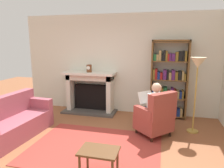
{
  "coord_description": "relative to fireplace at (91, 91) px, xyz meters",
  "views": [
    {
      "loc": [
        1.17,
        -3.07,
        1.93
      ],
      "look_at": [
        0.1,
        1.2,
        1.05
      ],
      "focal_mm": 33.13,
      "sensor_mm": 36.0,
      "label": 1
    }
  ],
  "objects": [
    {
      "name": "back_wall",
      "position": [
        0.8,
        0.25,
        0.75
      ],
      "size": [
        5.6,
        0.1,
        2.7
      ],
      "primitive_type": "cube",
      "color": "silver",
      "rests_on": "ground"
    },
    {
      "name": "seated_reader",
      "position": [
        1.79,
        -1.13,
        0.02
      ],
      "size": [
        0.58,
        0.58,
        1.14
      ],
      "rotation": [
        0.0,
        0.0,
        3.94
      ],
      "color": "silver",
      "rests_on": "ground"
    },
    {
      "name": "bookshelf",
      "position": [
        2.11,
        0.03,
        0.39
      ],
      "size": [
        0.92,
        0.32,
        2.01
      ],
      "color": "brown",
      "rests_on": "ground"
    },
    {
      "name": "sofa_floral",
      "position": [
        -1.0,
        -1.97,
        -0.28
      ],
      "size": [
        0.83,
        1.74,
        0.85
      ],
      "rotation": [
        0.0,
        0.0,
        1.5
      ],
      "color": "#A3505E",
      "rests_on": "ground"
    },
    {
      "name": "area_rug",
      "position": [
        0.8,
        -2.0,
        -0.59
      ],
      "size": [
        2.4,
        1.8,
        0.01
      ],
      "primitive_type": "cube",
      "color": "#A2362E",
      "rests_on": "ground"
    },
    {
      "name": "ground",
      "position": [
        0.8,
        -2.3,
        -0.6
      ],
      "size": [
        14.0,
        14.0,
        0.0
      ],
      "primitive_type": "plane",
      "color": "#945736"
    },
    {
      "name": "fireplace",
      "position": [
        0.0,
        0.0,
        0.0
      ],
      "size": [
        1.48,
        0.64,
        1.14
      ],
      "color": "#4C4742",
      "rests_on": "ground"
    },
    {
      "name": "mantel_clock",
      "position": [
        0.01,
        -0.1,
        0.64
      ],
      "size": [
        0.14,
        0.14,
        0.21
      ],
      "color": "brown",
      "rests_on": "fireplace"
    },
    {
      "name": "armchair_reading",
      "position": [
        1.87,
        -1.22,
        -0.17
      ],
      "size": [
        0.89,
        0.89,
        0.97
      ],
      "rotation": [
        0.0,
        0.0,
        3.94
      ],
      "color": "#331E14",
      "rests_on": "ground"
    },
    {
      "name": "side_table",
      "position": [
        1.13,
        -2.79,
        -0.24
      ],
      "size": [
        0.56,
        0.39,
        0.43
      ],
      "color": "brown",
      "rests_on": "ground"
    },
    {
      "name": "scattered_books",
      "position": [
        0.86,
        -2.17,
        -0.57
      ],
      "size": [
        0.45,
        0.33,
        0.04
      ],
      "color": "#267233",
      "rests_on": "area_rug"
    },
    {
      "name": "floor_lamp",
      "position": [
        2.66,
        -0.79,
        0.79
      ],
      "size": [
        0.32,
        0.32,
        1.64
      ],
      "color": "#B7933F",
      "rests_on": "ground"
    }
  ]
}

